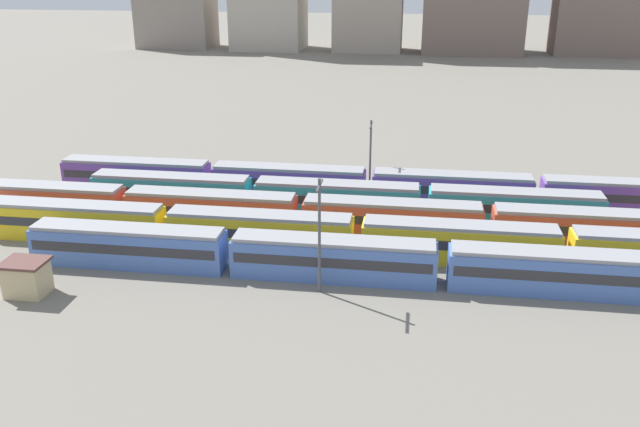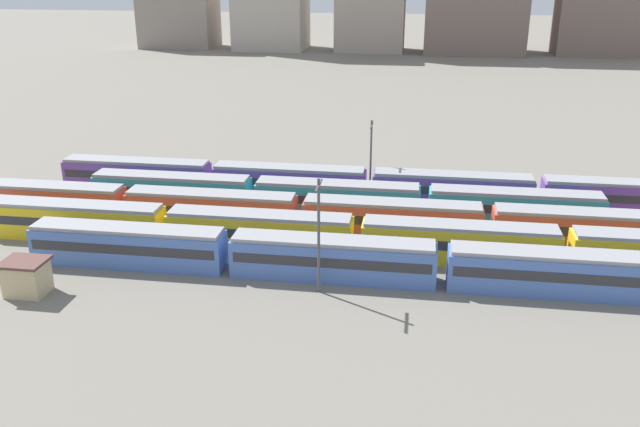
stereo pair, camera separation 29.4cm
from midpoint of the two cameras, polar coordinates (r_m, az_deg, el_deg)
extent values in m
plane|color=slate|center=(74.32, -14.63, -0.73)|extent=(600.00, 600.00, 0.00)
cube|color=#4C70BC|center=(63.90, -16.08, -2.82)|extent=(18.00, 3.00, 3.40)
cube|color=#2D2D33|center=(63.75, -16.12, -2.48)|extent=(17.20, 3.06, 0.90)
cube|color=#939399|center=(63.20, -16.25, -1.26)|extent=(17.60, 2.70, 0.35)
cube|color=#4C70BC|center=(58.93, 1.00, -4.00)|extent=(18.00, 3.00, 3.40)
cube|color=#2D2D33|center=(58.76, 1.00, -3.64)|extent=(17.20, 3.06, 0.90)
cube|color=#939399|center=(58.17, 1.01, -2.33)|extent=(17.60, 2.70, 0.35)
cube|color=#4C70BC|center=(59.80, 19.33, -4.88)|extent=(18.00, 3.00, 3.40)
cube|color=#2D2D33|center=(59.63, 19.38, -4.52)|extent=(17.20, 3.06, 0.90)
cube|color=#939399|center=(59.05, 19.55, -3.23)|extent=(17.60, 2.70, 0.35)
cube|color=yellow|center=(71.58, -20.15, -0.73)|extent=(18.00, 3.00, 3.40)
cube|color=#2D2D33|center=(71.44, -20.19, -0.43)|extent=(17.20, 3.06, 0.90)
cube|color=#939399|center=(70.95, -20.33, 0.68)|extent=(17.60, 2.70, 0.35)
cube|color=yellow|center=(64.94, -5.26, -1.66)|extent=(18.00, 3.00, 3.40)
cube|color=#2D2D33|center=(64.79, -5.27, -1.33)|extent=(17.20, 3.06, 0.90)
cube|color=#939399|center=(64.25, -5.31, -0.12)|extent=(17.60, 2.70, 0.35)
cube|color=yellow|center=(63.45, 11.61, -2.58)|extent=(18.00, 3.00, 3.40)
cube|color=#2D2D33|center=(63.29, 11.63, -2.24)|extent=(17.20, 3.06, 0.90)
cube|color=#939399|center=(62.74, 11.73, -1.01)|extent=(17.60, 2.70, 0.35)
cube|color=#BC4C38|center=(78.92, -22.56, 0.90)|extent=(18.00, 3.00, 3.40)
cube|color=#2D2D33|center=(78.79, -22.60, 1.18)|extent=(17.20, 3.06, 0.90)
cube|color=#939399|center=(78.35, -22.75, 2.19)|extent=(17.60, 2.70, 0.35)
cube|color=#BC4C38|center=(71.27, -9.35, 0.22)|extent=(18.00, 3.00, 3.40)
cube|color=#2D2D33|center=(71.13, -9.36, 0.53)|extent=(17.20, 3.06, 0.90)
cube|color=#939399|center=(70.64, -9.43, 1.64)|extent=(17.60, 2.70, 0.35)
cube|color=#BC4C38|center=(68.15, 6.01, -0.58)|extent=(18.00, 3.00, 3.40)
cube|color=#2D2D33|center=(68.00, 6.02, -0.26)|extent=(17.20, 3.06, 0.90)
cube|color=#939399|center=(67.49, 6.06, 0.90)|extent=(17.60, 2.70, 0.35)
cube|color=#BC4C38|center=(70.17, 21.61, -1.36)|extent=(18.00, 3.00, 3.40)
cube|color=#2D2D33|center=(70.02, 21.65, -1.05)|extent=(17.20, 3.06, 0.90)
cube|color=#939399|center=(69.53, 21.81, 0.07)|extent=(17.60, 2.70, 0.35)
cube|color=teal|center=(77.88, -12.60, 1.78)|extent=(18.00, 3.00, 3.40)
cube|color=#2D2D33|center=(77.75, -12.62, 2.07)|extent=(17.20, 3.06, 0.90)
cube|color=#939399|center=(77.31, -12.71, 3.10)|extent=(17.60, 2.70, 0.35)
cube|color=teal|center=(73.45, 1.34, 1.13)|extent=(18.00, 3.00, 3.40)
cube|color=#2D2D33|center=(73.32, 1.35, 1.43)|extent=(17.20, 3.06, 0.90)
cube|color=#939399|center=(72.84, 1.36, 2.52)|extent=(17.60, 2.70, 0.35)
cube|color=teal|center=(73.75, 16.08, 0.37)|extent=(18.00, 3.00, 3.40)
cube|color=#2D2D33|center=(73.62, 16.11, 0.67)|extent=(17.20, 3.06, 0.90)
cube|color=#939399|center=(73.15, 16.22, 1.75)|extent=(17.60, 2.70, 0.35)
cube|color=#6B429E|center=(84.81, -15.42, 3.09)|extent=(18.00, 3.00, 3.40)
cube|color=#2D2D33|center=(84.69, -15.45, 3.36)|extent=(17.20, 3.06, 0.90)
cube|color=#939399|center=(84.28, -15.54, 4.31)|extent=(17.60, 2.70, 0.35)
cube|color=#6B429E|center=(79.26, -2.76, 2.61)|extent=(18.00, 3.00, 3.40)
cube|color=#2D2D33|center=(79.13, -2.77, 2.89)|extent=(17.20, 3.06, 0.90)
cube|color=#939399|center=(78.70, -2.79, 3.91)|extent=(17.60, 2.70, 0.35)
cube|color=#6B429E|center=(78.01, 11.01, 1.94)|extent=(18.00, 3.00, 3.40)
cube|color=#2D2D33|center=(77.89, 11.03, 2.22)|extent=(17.20, 3.06, 0.90)
cube|color=#939399|center=(77.44, 11.10, 3.25)|extent=(17.60, 2.70, 0.35)
cube|color=#6B429E|center=(81.27, 24.42, 1.18)|extent=(18.00, 3.00, 3.40)
cube|color=#2D2D33|center=(81.14, 24.46, 1.45)|extent=(17.20, 3.06, 0.90)
cube|color=#939399|center=(80.72, 24.61, 2.43)|extent=(17.60, 2.70, 0.35)
cylinder|color=#4C4C51|center=(55.14, -0.20, -2.00)|extent=(0.24, 0.24, 10.09)
cube|color=#47474C|center=(53.58, -0.21, 2.38)|extent=(0.16, 3.20, 0.16)
cylinder|color=#4C4C51|center=(80.05, 4.19, 4.82)|extent=(0.24, 0.24, 8.90)
cube|color=#47474C|center=(79.08, 4.26, 7.51)|extent=(0.16, 3.20, 0.16)
cube|color=#C6B284|center=(61.47, -23.79, -5.11)|extent=(3.20, 2.60, 2.80)
cube|color=brown|center=(60.87, -23.99, -3.82)|extent=(3.60, 3.00, 0.24)
cube|color=gray|center=(225.04, -12.21, 16.93)|extent=(22.84, 15.38, 25.85)
cube|color=#7A665B|center=(217.60, 22.81, 15.85)|extent=(26.18, 13.23, 26.85)
camera|label=1|loc=(0.15, -90.12, -0.05)|focal=37.63mm
camera|label=2|loc=(0.15, 89.88, 0.05)|focal=37.63mm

